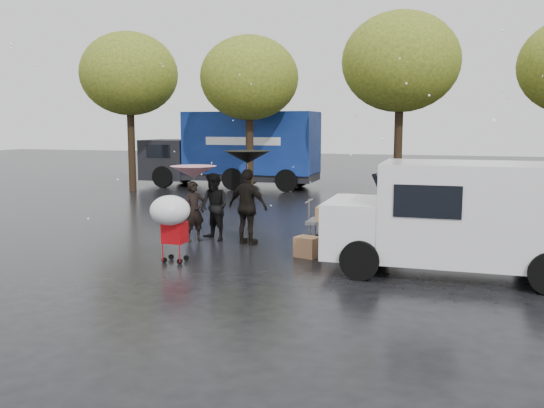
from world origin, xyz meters
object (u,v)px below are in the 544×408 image
(person_pink, at_px, (194,211))
(white_van, at_px, (461,216))
(vendor_cart, at_px, (342,215))
(shopping_cart, at_px, (171,214))
(person_black, at_px, (248,207))
(yellow_taxi, at_px, (461,179))
(blue_truck, at_px, (235,150))

(person_pink, distance_m, white_van, 6.58)
(person_pink, xyz_separation_m, white_van, (6.38, -1.53, 0.41))
(vendor_cart, height_order, shopping_cart, shopping_cart)
(person_pink, relative_size, person_black, 0.81)
(shopping_cart, relative_size, white_van, 0.30)
(white_van, bearing_deg, shopping_cart, -171.48)
(vendor_cart, xyz_separation_m, yellow_taxi, (2.97, 11.60, -0.05))
(blue_truck, xyz_separation_m, yellow_taxi, (10.10, 0.09, -1.08))
(shopping_cart, distance_m, blue_truck, 15.07)
(person_pink, relative_size, vendor_cart, 0.99)
(vendor_cart, relative_size, white_van, 0.31)
(blue_truck, height_order, yellow_taxi, blue_truck)
(person_black, relative_size, blue_truck, 0.22)
(person_pink, bearing_deg, vendor_cart, -38.21)
(blue_truck, bearing_deg, person_black, -67.95)
(shopping_cart, height_order, yellow_taxi, shopping_cart)
(person_pink, bearing_deg, shopping_cart, -123.81)
(person_pink, xyz_separation_m, person_black, (1.46, -0.05, 0.18))
(person_pink, height_order, yellow_taxi, person_pink)
(person_pink, bearing_deg, white_van, -60.78)
(person_black, bearing_deg, yellow_taxi, -98.09)
(shopping_cart, bearing_deg, blue_truck, 105.56)
(person_black, height_order, yellow_taxi, person_black)
(shopping_cart, distance_m, yellow_taxi, 15.80)
(vendor_cart, distance_m, blue_truck, 13.58)
(person_pink, height_order, shopping_cart, person_pink)
(person_pink, xyz_separation_m, yellow_taxi, (6.64, 12.18, -0.08))
(white_van, bearing_deg, blue_truck, 125.85)
(person_black, relative_size, shopping_cart, 1.27)
(vendor_cart, distance_m, yellow_taxi, 11.97)
(blue_truck, bearing_deg, yellow_taxi, 0.50)
(person_pink, height_order, white_van, white_van)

